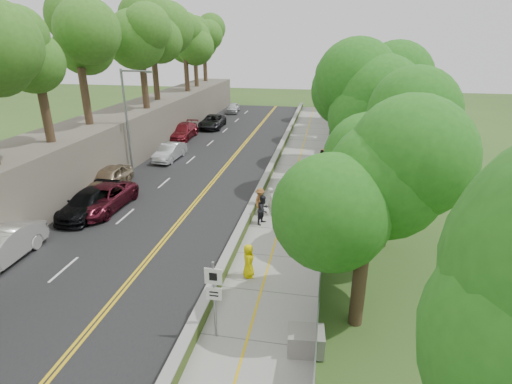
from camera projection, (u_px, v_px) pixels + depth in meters
ground at (212, 286)px, 17.49m from camera, size 140.00×140.00×0.00m
road at (200, 172)px, 32.13m from camera, size 11.20×66.00×0.04m
sidewalk at (298, 178)px, 30.79m from camera, size 4.20×66.00×0.05m
jersey_barrier at (269, 173)px, 31.07m from camera, size 0.42×66.00×0.60m
rock_embankment at (104, 143)px, 32.77m from camera, size 5.00×66.00×4.00m
chainlink_fence at (327, 167)px, 30.08m from camera, size 0.04×66.00×2.00m
trees_embankment at (94, 32)px, 29.58m from camera, size 6.40×66.00×13.00m
trees_fenceside at (367, 86)px, 27.49m from camera, size 7.00×66.00×14.00m
streetlight at (129, 115)px, 30.38m from camera, size 2.52×0.22×8.00m
signpost at (214, 292)px, 13.84m from camera, size 0.62×0.09×3.10m
construction_barrel at (323, 156)px, 34.59m from camera, size 0.62×0.62×1.02m
concrete_block at (306, 341)px, 13.72m from camera, size 1.33×1.04×0.83m
car_2 at (103, 198)px, 24.89m from camera, size 2.60×5.38×1.48m
car_3 at (88, 203)px, 24.27m from camera, size 2.08×5.00×1.44m
car_4 at (109, 179)px, 28.18m from camera, size 2.09×4.79×1.61m
car_5 at (170, 152)px, 34.97m from camera, size 1.73×4.41×1.43m
car_6 at (212, 122)px, 47.12m from camera, size 2.78×5.50×1.49m
car_7 at (183, 131)px, 42.16m from camera, size 2.35×5.54×1.59m
car_8 at (233, 108)px, 56.60m from camera, size 1.90×4.05×1.34m
painter_0 at (249, 261)px, 17.85m from camera, size 0.65×0.87×1.61m
painter_1 at (271, 201)px, 24.15m from camera, size 0.60×0.73×1.73m
painter_2 at (263, 210)px, 22.96m from camera, size 0.94×1.04×1.73m
painter_3 at (260, 201)px, 24.38m from camera, size 0.85×1.16×1.61m
person_far at (321, 161)px, 31.68m from camera, size 1.17×0.81×1.84m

